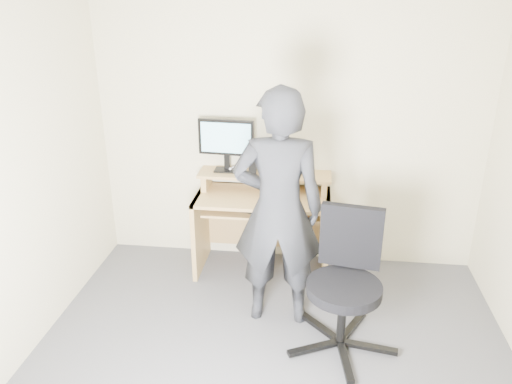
% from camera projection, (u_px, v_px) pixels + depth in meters
% --- Properties ---
extents(ground, '(3.50, 3.50, 0.00)m').
position_uv_depth(ground, '(268.00, 382.00, 3.37)').
color(ground, '#515156').
rests_on(ground, ground).
extents(back_wall, '(3.50, 0.02, 2.50)m').
position_uv_depth(back_wall, '(289.00, 133.00, 4.50)').
color(back_wall, beige).
rests_on(back_wall, ground).
extents(desk, '(1.20, 0.60, 0.91)m').
position_uv_depth(desk, '(264.00, 213.00, 4.59)').
color(desk, tan).
rests_on(desk, ground).
extents(monitor, '(0.51, 0.14, 0.48)m').
position_uv_depth(monitor, '(226.00, 141.00, 4.46)').
color(monitor, black).
rests_on(monitor, desk).
extents(external_drive, '(0.08, 0.13, 0.20)m').
position_uv_depth(external_drive, '(253.00, 161.00, 4.51)').
color(external_drive, black).
rests_on(external_drive, desk).
extents(travel_mug, '(0.08, 0.08, 0.17)m').
position_uv_depth(travel_mug, '(276.00, 166.00, 4.45)').
color(travel_mug, silver).
rests_on(travel_mug, desk).
extents(smartphone, '(0.11, 0.15, 0.01)m').
position_uv_depth(smartphone, '(295.00, 174.00, 4.47)').
color(smartphone, black).
rests_on(smartphone, desk).
extents(charger, '(0.05, 0.04, 0.03)m').
position_uv_depth(charger, '(242.00, 174.00, 4.44)').
color(charger, black).
rests_on(charger, desk).
extents(headphones, '(0.19, 0.19, 0.06)m').
position_uv_depth(headphones, '(238.00, 170.00, 4.57)').
color(headphones, silver).
rests_on(headphones, desk).
extents(keyboard, '(0.49, 0.31, 0.03)m').
position_uv_depth(keyboard, '(253.00, 208.00, 4.40)').
color(keyboard, black).
rests_on(keyboard, desk).
extents(mouse, '(0.11, 0.08, 0.04)m').
position_uv_depth(mouse, '(292.00, 200.00, 4.31)').
color(mouse, black).
rests_on(mouse, desk).
extents(office_chair, '(0.80, 0.80, 1.01)m').
position_uv_depth(office_chair, '(346.00, 276.00, 3.57)').
color(office_chair, black).
rests_on(office_chair, ground).
extents(person, '(0.70, 0.47, 1.87)m').
position_uv_depth(person, '(278.00, 210.00, 3.71)').
color(person, black).
rests_on(person, ground).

